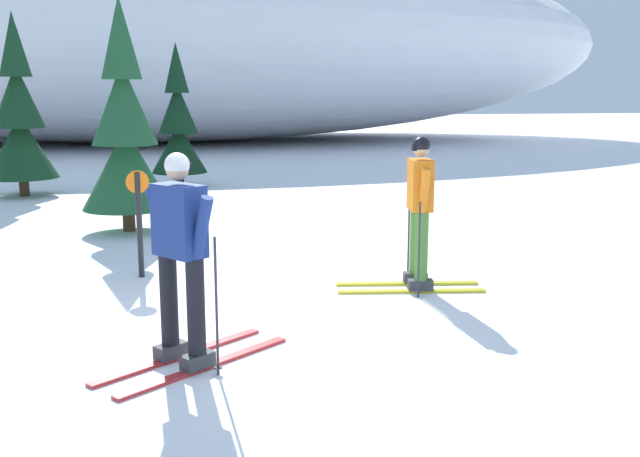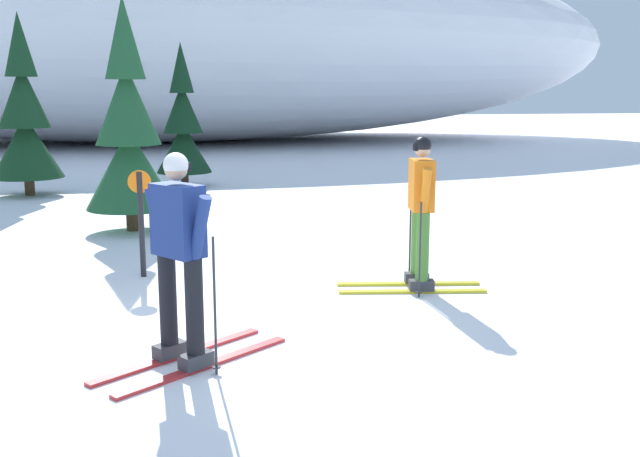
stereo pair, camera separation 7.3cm
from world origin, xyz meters
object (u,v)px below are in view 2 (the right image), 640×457
at_px(pine_tree_far_right, 183,127).
at_px(skier_orange_jacket, 420,210).
at_px(skier_navy_jacket, 180,255).
at_px(pine_tree_center, 25,120).
at_px(trail_marker_post, 141,217).
at_px(pine_tree_center_right, 128,135).

bearing_deg(pine_tree_far_right, skier_orange_jacket, -76.14).
bearing_deg(skier_orange_jacket, skier_navy_jacket, -145.43).
distance_m(skier_orange_jacket, pine_tree_center, 10.84).
distance_m(skier_navy_jacket, trail_marker_post, 3.18).
xyz_separation_m(skier_orange_jacket, trail_marker_post, (-3.18, 1.25, -0.18)).
height_order(skier_navy_jacket, pine_tree_center_right, pine_tree_center_right).
distance_m(pine_tree_far_right, trail_marker_post, 8.77).
bearing_deg(pine_tree_center_right, skier_navy_jacket, -83.74).
distance_m(pine_tree_center, pine_tree_center_right, 5.27).
xyz_separation_m(pine_tree_center_right, pine_tree_far_right, (0.98, 5.55, -0.15)).
bearing_deg(trail_marker_post, pine_tree_far_right, 85.29).
height_order(skier_orange_jacket, pine_tree_center_right, pine_tree_center_right).
height_order(pine_tree_center, pine_tree_far_right, pine_tree_center).
bearing_deg(pine_tree_center, pine_tree_center_right, -62.78).
bearing_deg(pine_tree_far_right, trail_marker_post, -94.71).
relative_size(skier_navy_jacket, pine_tree_center, 0.46).
distance_m(skier_navy_jacket, pine_tree_center, 11.44).
distance_m(skier_orange_jacket, pine_tree_far_right, 10.27).
relative_size(pine_tree_center_right, trail_marker_post, 2.83).
distance_m(skier_navy_jacket, pine_tree_center_right, 6.37).
relative_size(skier_navy_jacket, skier_orange_jacket, 1.01).
bearing_deg(pine_tree_center_right, skier_orange_jacket, -52.01).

